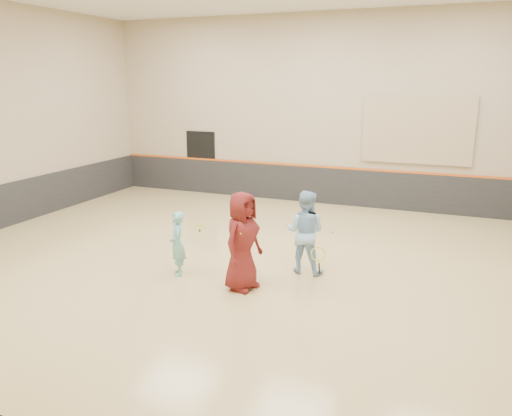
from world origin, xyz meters
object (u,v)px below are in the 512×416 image
at_px(instructor, 305,232).
at_px(spare_racket, 200,226).
at_px(girl, 177,244).
at_px(young_man, 242,241).

distance_m(instructor, spare_racket, 4.25).
bearing_deg(instructor, girl, 26.55).
distance_m(girl, instructor, 2.66).
distance_m(instructor, young_man, 1.55).
distance_m(girl, young_man, 1.56).
relative_size(instructor, young_man, 0.91).
relative_size(girl, spare_racket, 1.78).
relative_size(instructor, spare_racket, 2.33).
bearing_deg(spare_racket, instructor, -30.13).
xyz_separation_m(instructor, spare_racket, (-3.60, 2.09, -0.85)).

